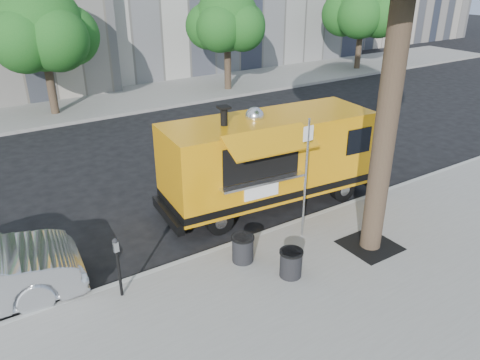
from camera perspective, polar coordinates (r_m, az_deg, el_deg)
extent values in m
plane|color=black|center=(12.13, -2.90, -6.21)|extent=(120.00, 120.00, 0.00)
cube|color=gray|center=(9.48, 9.92, -16.19)|extent=(60.00, 6.00, 0.15)
cube|color=#999993|center=(11.41, -0.53, -7.90)|extent=(60.00, 0.14, 0.16)
cube|color=gray|center=(23.94, -19.65, 8.36)|extent=(60.00, 5.00, 0.15)
cylinder|color=#33261C|center=(10.35, 17.56, 7.72)|extent=(0.48, 0.48, 6.50)
cube|color=black|center=(11.66, 15.53, -7.69)|extent=(1.20, 1.20, 0.02)
cylinder|color=#33261C|center=(22.66, -22.08, 10.74)|extent=(0.36, 0.36, 2.60)
sphere|color=#165318|center=(22.27, -23.09, 16.71)|extent=(3.60, 3.60, 3.60)
cylinder|color=#33261C|center=(25.61, -1.51, 13.92)|extent=(0.36, 0.36, 2.60)
sphere|color=#165318|center=(25.29, -1.57, 19.02)|extent=(3.24, 3.24, 3.24)
cylinder|color=#33261C|center=(32.06, 14.28, 15.38)|extent=(0.36, 0.36, 2.60)
sphere|color=#165318|center=(31.79, 14.76, 19.74)|extent=(3.78, 3.78, 3.78)
cylinder|color=silver|center=(11.05, 7.98, -0.01)|extent=(0.06, 0.06, 3.00)
cube|color=white|center=(10.63, 8.34, 5.63)|extent=(0.28, 0.02, 0.35)
cylinder|color=black|center=(9.73, -14.50, -10.97)|extent=(0.06, 0.06, 1.05)
cube|color=silver|center=(9.39, -14.90, -7.86)|extent=(0.10, 0.08, 0.22)
sphere|color=black|center=(9.32, -14.99, -7.18)|extent=(0.11, 0.11, 0.11)
cube|color=orange|center=(12.84, 3.51, 3.07)|extent=(5.97, 2.47, 2.11)
cube|color=black|center=(13.18, 3.42, -0.39)|extent=(6.00, 2.49, 0.20)
cube|color=black|center=(14.94, 13.27, 1.06)|extent=(0.34, 1.88, 0.27)
cube|color=black|center=(12.16, -8.81, -4.23)|extent=(0.34, 1.88, 0.27)
cube|color=black|center=(14.40, 13.64, 6.24)|extent=(0.19, 1.58, 0.85)
cylinder|color=black|center=(13.80, 12.36, -1.08)|extent=(0.74, 0.31, 0.72)
cylinder|color=black|center=(14.96, 8.38, 1.33)|extent=(0.74, 0.31, 0.72)
cylinder|color=black|center=(11.85, -2.57, -4.99)|extent=(0.74, 0.31, 0.72)
cylinder|color=black|center=(13.19, -5.67, -1.84)|extent=(0.74, 0.31, 0.72)
cube|color=black|center=(11.60, 2.51, 2.44)|extent=(2.16, 0.37, 0.94)
cube|color=silver|center=(11.67, 2.86, -0.14)|extent=(2.37, 0.55, 0.06)
cube|color=orange|center=(10.99, 3.83, 4.69)|extent=(2.32, 1.04, 0.38)
cube|color=white|center=(11.85, 2.64, -1.20)|extent=(0.99, 0.13, 0.45)
cylinder|color=black|center=(11.81, -1.97, 7.71)|extent=(0.18, 0.18, 0.49)
sphere|color=silver|center=(12.46, 1.79, 7.76)|extent=(0.50, 0.50, 0.50)
sphere|color=brown|center=(11.63, -0.31, 2.26)|extent=(0.75, 0.75, 0.75)
cylinder|color=#FF590C|center=(11.49, 0.22, 1.28)|extent=(0.31, 0.13, 0.30)
cylinder|color=black|center=(10.56, 0.34, -8.37)|extent=(0.48, 0.48, 0.63)
cylinder|color=black|center=(10.40, 0.34, -7.02)|extent=(0.52, 0.52, 0.04)
cylinder|color=black|center=(10.15, 6.21, -10.07)|extent=(0.47, 0.47, 0.62)
cylinder|color=black|center=(9.99, 6.29, -8.71)|extent=(0.51, 0.51, 0.04)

